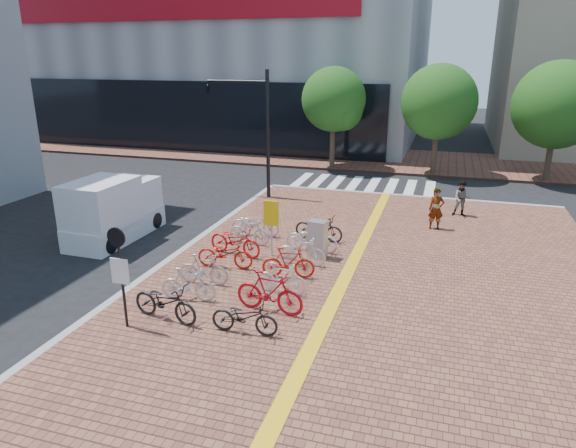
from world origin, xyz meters
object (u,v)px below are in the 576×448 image
(bike_0, at_px, (165,302))
(notice_sign, at_px, (120,266))
(bike_9, at_px, (281,278))
(pedestrian_a, at_px, (436,209))
(box_truck, at_px, (113,210))
(bike_1, at_px, (188,284))
(bike_4, at_px, (235,241))
(bike_8, at_px, (269,292))
(bike_10, at_px, (288,263))
(bike_13, at_px, (319,228))
(pedestrian_b, at_px, (462,199))
(bike_12, at_px, (312,238))
(bike_3, at_px, (225,254))
(yellow_sign, at_px, (271,218))
(utility_box, at_px, (318,239))
(bike_2, at_px, (204,269))
(bike_6, at_px, (255,224))
(bike_7, at_px, (245,317))
(bike_11, at_px, (302,251))
(traffic_light_pole, at_px, (240,110))
(bike_5, at_px, (249,231))

(bike_0, height_order, notice_sign, notice_sign)
(bike_9, xyz_separation_m, pedestrian_a, (4.03, 7.29, 0.35))
(bike_0, distance_m, box_truck, 7.50)
(bike_1, relative_size, bike_4, 0.80)
(bike_8, height_order, bike_10, bike_8)
(bike_13, height_order, pedestrian_b, pedestrian_b)
(bike_4, height_order, bike_12, bike_4)
(bike_1, distance_m, notice_sign, 2.33)
(bike_3, xyz_separation_m, bike_4, (-0.12, 1.12, 0.04))
(bike_9, bearing_deg, bike_0, 136.62)
(bike_3, height_order, bike_10, bike_10)
(yellow_sign, bearing_deg, utility_box, 14.11)
(bike_2, bearing_deg, notice_sign, 161.66)
(pedestrian_a, distance_m, box_truck, 12.45)
(bike_10, relative_size, pedestrian_b, 1.08)
(notice_sign, bearing_deg, bike_9, 43.73)
(bike_3, xyz_separation_m, bike_13, (2.26, 3.41, 0.01))
(bike_3, bearing_deg, utility_box, -61.78)
(bike_12, bearing_deg, utility_box, -142.91)
(bike_6, distance_m, yellow_sign, 2.35)
(utility_box, bearing_deg, bike_9, -96.03)
(bike_6, xyz_separation_m, bike_13, (2.42, 0.25, 0.00))
(bike_7, bearing_deg, pedestrian_b, -26.26)
(bike_7, height_order, utility_box, utility_box)
(bike_2, height_order, bike_11, bike_11)
(bike_1, height_order, notice_sign, notice_sign)
(bike_1, distance_m, pedestrian_b, 12.91)
(bike_0, xyz_separation_m, traffic_light_pole, (-2.85, 12.30, 3.59))
(bike_3, xyz_separation_m, notice_sign, (-0.85, -4.26, 1.20))
(pedestrian_b, relative_size, traffic_light_pole, 0.25)
(bike_5, distance_m, bike_12, 2.37)
(bike_12, bearing_deg, box_truck, 96.43)
(bike_6, height_order, bike_12, bike_12)
(bike_12, height_order, pedestrian_b, pedestrian_b)
(bike_5, xyz_separation_m, bike_7, (2.19, -5.92, -0.04))
(bike_8, height_order, bike_9, bike_8)
(bike_8, relative_size, bike_13, 1.03)
(bike_12, bearing_deg, bike_7, -179.17)
(utility_box, xyz_separation_m, traffic_light_pole, (-5.54, 6.91, 3.45))
(pedestrian_a, bearing_deg, bike_8, -126.64)
(bike_12, relative_size, bike_13, 1.00)
(bike_7, distance_m, box_truck, 9.20)
(bike_5, relative_size, bike_11, 1.00)
(bike_4, distance_m, bike_9, 3.38)
(bike_4, height_order, utility_box, utility_box)
(bike_10, bearing_deg, bike_8, 173.05)
(bike_6, distance_m, bike_12, 2.63)
(pedestrian_b, height_order, yellow_sign, yellow_sign)
(bike_10, distance_m, pedestrian_a, 7.46)
(bike_1, relative_size, bike_12, 0.86)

